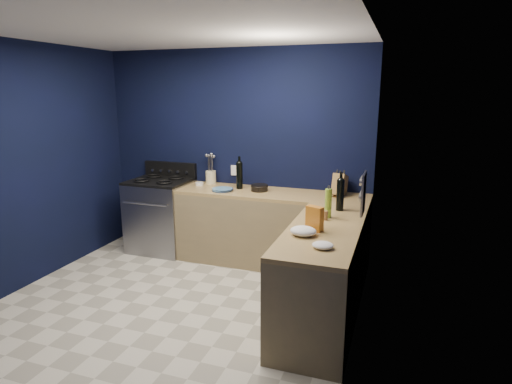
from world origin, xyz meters
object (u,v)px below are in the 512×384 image
at_px(plate_stack, 222,190).
at_px(gas_range, 161,216).
at_px(knife_block, 340,185).
at_px(utensil_crock, 211,177).
at_px(crouton_bag, 315,219).

bearing_deg(plate_stack, gas_range, 173.95).
distance_m(gas_range, knife_block, 2.38).
relative_size(utensil_crock, knife_block, 0.68).
bearing_deg(crouton_bag, plate_stack, 162.44).
bearing_deg(gas_range, utensil_crock, 21.10).
relative_size(gas_range, utensil_crock, 5.51).
bearing_deg(knife_block, gas_range, -169.92).
height_order(gas_range, plate_stack, plate_stack).
relative_size(gas_range, crouton_bag, 4.23).
height_order(gas_range, utensil_crock, utensil_crock).
distance_m(plate_stack, knife_block, 1.40).
height_order(plate_stack, knife_block, knife_block).
distance_m(utensil_crock, knife_block, 1.69).
relative_size(gas_range, knife_block, 3.77).
bearing_deg(utensil_crock, knife_block, -3.63).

